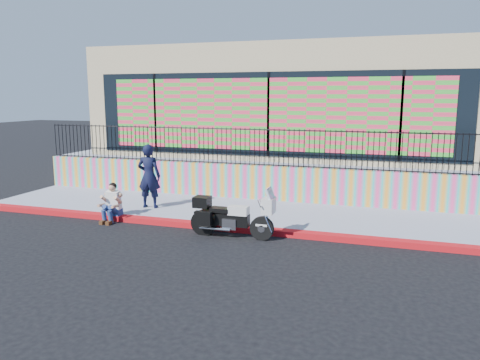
% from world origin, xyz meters
% --- Properties ---
extents(ground, '(90.00, 90.00, 0.00)m').
position_xyz_m(ground, '(0.00, 0.00, 0.00)').
color(ground, black).
rests_on(ground, ground).
extents(red_curb, '(16.00, 0.30, 0.15)m').
position_xyz_m(red_curb, '(0.00, 0.00, 0.07)').
color(red_curb, red).
rests_on(red_curb, ground).
extents(sidewalk, '(16.00, 3.00, 0.15)m').
position_xyz_m(sidewalk, '(0.00, 1.65, 0.07)').
color(sidewalk, '#8A90A6').
rests_on(sidewalk, ground).
extents(mural_wall, '(16.00, 0.20, 1.10)m').
position_xyz_m(mural_wall, '(0.00, 3.25, 0.70)').
color(mural_wall, '#F9418A').
rests_on(mural_wall, sidewalk).
extents(metal_fence, '(15.80, 0.04, 1.20)m').
position_xyz_m(metal_fence, '(0.00, 3.25, 1.85)').
color(metal_fence, black).
rests_on(metal_fence, mural_wall).
extents(elevated_platform, '(16.00, 10.00, 1.25)m').
position_xyz_m(elevated_platform, '(0.00, 8.35, 0.62)').
color(elevated_platform, '#8A90A6').
rests_on(elevated_platform, ground).
extents(storefront_building, '(14.00, 8.06, 4.00)m').
position_xyz_m(storefront_building, '(0.00, 8.13, 3.25)').
color(storefront_building, tan).
rests_on(storefront_building, elevated_platform).
extents(police_motorcycle, '(2.11, 0.70, 1.31)m').
position_xyz_m(police_motorcycle, '(0.26, -0.52, 0.55)').
color(police_motorcycle, black).
rests_on(police_motorcycle, ground).
extents(police_officer, '(0.74, 0.53, 1.91)m').
position_xyz_m(police_officer, '(-2.88, 1.12, 1.11)').
color(police_officer, black).
rests_on(police_officer, sidewalk).
extents(seated_man, '(0.54, 0.71, 1.06)m').
position_xyz_m(seated_man, '(-3.38, -0.19, 0.45)').
color(seated_man, navy).
rests_on(seated_man, ground).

